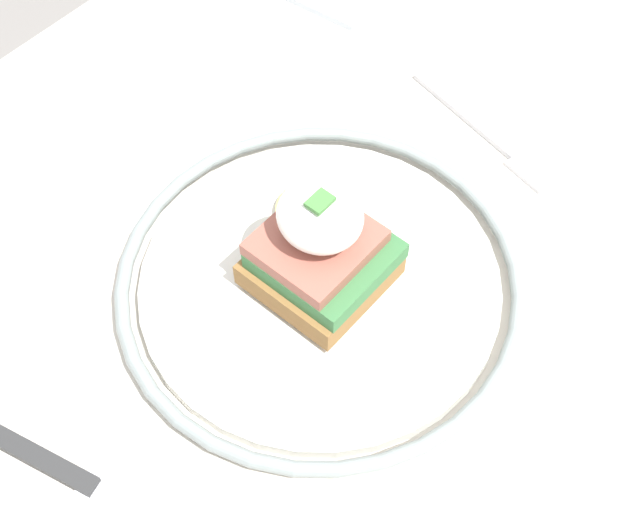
{
  "coord_description": "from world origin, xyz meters",
  "views": [
    {
      "loc": [
        0.28,
        0.2,
        1.26
      ],
      "look_at": [
        0.03,
        -0.01,
        0.78
      ],
      "focal_mm": 50.0,
      "sensor_mm": 36.0,
      "label": 1
    }
  ],
  "objects_px": {
    "fork": "(489,134)",
    "knife": "(87,484)",
    "plate": "(320,283)",
    "sandwich": "(321,246)"
  },
  "relations": [
    {
      "from": "fork",
      "to": "knife",
      "type": "distance_m",
      "value": 0.39
    },
    {
      "from": "plate",
      "to": "knife",
      "type": "bearing_deg",
      "value": -4.56
    },
    {
      "from": "sandwich",
      "to": "fork",
      "type": "height_order",
      "value": "sandwich"
    },
    {
      "from": "fork",
      "to": "knife",
      "type": "bearing_deg",
      "value": -3.57
    },
    {
      "from": "sandwich",
      "to": "fork",
      "type": "bearing_deg",
      "value": 176.87
    },
    {
      "from": "knife",
      "to": "fork",
      "type": "bearing_deg",
      "value": 176.43
    },
    {
      "from": "plate",
      "to": "knife",
      "type": "distance_m",
      "value": 0.2
    },
    {
      "from": "plate",
      "to": "knife",
      "type": "height_order",
      "value": "plate"
    },
    {
      "from": "plate",
      "to": "knife",
      "type": "relative_size",
      "value": 1.36
    },
    {
      "from": "fork",
      "to": "knife",
      "type": "relative_size",
      "value": 0.72
    }
  ]
}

